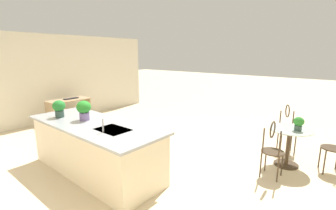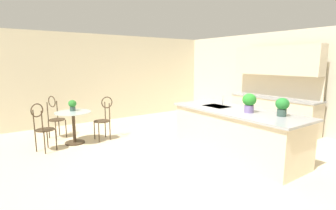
{
  "view_description": "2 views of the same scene",
  "coord_description": "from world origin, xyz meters",
  "px_view_note": "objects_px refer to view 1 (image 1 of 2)",
  "views": [
    {
      "loc": [
        -3.27,
        3.07,
        2.12
      ],
      "look_at": [
        -0.68,
        -0.03,
        1.24
      ],
      "focal_mm": 25.3,
      "sensor_mm": 36.0,
      "label": 1
    },
    {
      "loc": [
        3.65,
        -3.18,
        1.88
      ],
      "look_at": [
        -0.66,
        -0.15,
        0.98
      ],
      "focal_mm": 27.57,
      "sensor_mm": 36.0,
      "label": 2
    }
  ],
  "objects_px": {
    "bistro_table": "(288,143)",
    "keyboard": "(71,98)",
    "chair_near_window": "(272,147)",
    "chair_by_island": "(287,127)",
    "writing_desk": "(69,107)",
    "potted_plant_counter_far": "(59,108)",
    "potted_plant_counter_near": "(84,109)",
    "potted_plant_on_table": "(299,123)"
  },
  "relations": [
    {
      "from": "potted_plant_counter_near",
      "to": "potted_plant_counter_far",
      "type": "height_order",
      "value": "potted_plant_counter_near"
    },
    {
      "from": "potted_plant_counter_far",
      "to": "potted_plant_counter_near",
      "type": "bearing_deg",
      "value": -160.47
    },
    {
      "from": "bistro_table",
      "to": "potted_plant_counter_far",
      "type": "height_order",
      "value": "potted_plant_counter_far"
    },
    {
      "from": "chair_near_window",
      "to": "keyboard",
      "type": "bearing_deg",
      "value": 4.14
    },
    {
      "from": "keyboard",
      "to": "potted_plant_counter_near",
      "type": "height_order",
      "value": "potted_plant_counter_near"
    },
    {
      "from": "chair_by_island",
      "to": "writing_desk",
      "type": "xyz_separation_m",
      "value": [
        5.76,
        1.9,
        -0.06
      ]
    },
    {
      "from": "chair_near_window",
      "to": "potted_plant_on_table",
      "type": "height_order",
      "value": "chair_near_window"
    },
    {
      "from": "potted_plant_counter_near",
      "to": "potted_plant_counter_far",
      "type": "bearing_deg",
      "value": 19.53
    },
    {
      "from": "chair_by_island",
      "to": "keyboard",
      "type": "relative_size",
      "value": 2.37
    },
    {
      "from": "chair_near_window",
      "to": "chair_by_island",
      "type": "relative_size",
      "value": 1.0
    },
    {
      "from": "chair_by_island",
      "to": "potted_plant_on_table",
      "type": "relative_size",
      "value": 4.06
    },
    {
      "from": "potted_plant_counter_far",
      "to": "chair_near_window",
      "type": "bearing_deg",
      "value": -149.44
    },
    {
      "from": "chair_near_window",
      "to": "writing_desk",
      "type": "relative_size",
      "value": 0.87
    },
    {
      "from": "chair_near_window",
      "to": "writing_desk",
      "type": "xyz_separation_m",
      "value": [
        5.86,
        0.53,
        -0.06
      ]
    },
    {
      "from": "bistro_table",
      "to": "chair_by_island",
      "type": "relative_size",
      "value": 0.77
    },
    {
      "from": "bistro_table",
      "to": "potted_plant_counter_far",
      "type": "xyz_separation_m",
      "value": [
        3.46,
        2.67,
        0.66
      ]
    },
    {
      "from": "keyboard",
      "to": "potted_plant_on_table",
      "type": "xyz_separation_m",
      "value": [
        -6.12,
        -1.08,
        0.13
      ]
    },
    {
      "from": "potted_plant_on_table",
      "to": "chair_near_window",
      "type": "bearing_deg",
      "value": 70.44
    },
    {
      "from": "chair_near_window",
      "to": "keyboard",
      "type": "height_order",
      "value": "chair_near_window"
    },
    {
      "from": "keyboard",
      "to": "potted_plant_on_table",
      "type": "distance_m",
      "value": 6.21
    },
    {
      "from": "bistro_table",
      "to": "keyboard",
      "type": "height_order",
      "value": "keyboard"
    },
    {
      "from": "potted_plant_counter_far",
      "to": "bistro_table",
      "type": "bearing_deg",
      "value": -142.3
    },
    {
      "from": "chair_by_island",
      "to": "potted_plant_on_table",
      "type": "bearing_deg",
      "value": 115.23
    },
    {
      "from": "bistro_table",
      "to": "chair_by_island",
      "type": "height_order",
      "value": "chair_by_island"
    },
    {
      "from": "bistro_table",
      "to": "potted_plant_on_table",
      "type": "distance_m",
      "value": 0.46
    },
    {
      "from": "chair_near_window",
      "to": "chair_by_island",
      "type": "bearing_deg",
      "value": -85.65
    },
    {
      "from": "chair_by_island",
      "to": "potted_plant_counter_far",
      "type": "relative_size",
      "value": 3.18
    },
    {
      "from": "chair_by_island",
      "to": "potted_plant_counter_far",
      "type": "height_order",
      "value": "potted_plant_counter_far"
    },
    {
      "from": "writing_desk",
      "to": "keyboard",
      "type": "xyz_separation_m",
      "value": [
        0.02,
        -0.1,
        0.25
      ]
    },
    {
      "from": "bistro_table",
      "to": "chair_near_window",
      "type": "xyz_separation_m",
      "value": [
        0.1,
        0.69,
        0.13
      ]
    },
    {
      "from": "writing_desk",
      "to": "potted_plant_counter_near",
      "type": "relative_size",
      "value": 3.31
    },
    {
      "from": "chair_near_window",
      "to": "keyboard",
      "type": "relative_size",
      "value": 2.37
    },
    {
      "from": "bistro_table",
      "to": "potted_plant_counter_near",
      "type": "bearing_deg",
      "value": 40.42
    },
    {
      "from": "keyboard",
      "to": "potted_plant_counter_far",
      "type": "xyz_separation_m",
      "value": [
        -2.52,
        1.56,
        0.35
      ]
    },
    {
      "from": "keyboard",
      "to": "bistro_table",
      "type": "bearing_deg",
      "value": -169.46
    },
    {
      "from": "potted_plant_on_table",
      "to": "potted_plant_counter_far",
      "type": "height_order",
      "value": "potted_plant_counter_far"
    },
    {
      "from": "potted_plant_counter_near",
      "to": "keyboard",
      "type": "bearing_deg",
      "value": -23.97
    },
    {
      "from": "chair_by_island",
      "to": "keyboard",
      "type": "bearing_deg",
      "value": 17.28
    },
    {
      "from": "potted_plant_counter_far",
      "to": "potted_plant_on_table",
      "type": "bearing_deg",
      "value": -143.69
    },
    {
      "from": "chair_near_window",
      "to": "potted_plant_counter_far",
      "type": "distance_m",
      "value": 3.94
    },
    {
      "from": "chair_near_window",
      "to": "potted_plant_on_table",
      "type": "bearing_deg",
      "value": -109.56
    },
    {
      "from": "bistro_table",
      "to": "potted_plant_counter_near",
      "type": "height_order",
      "value": "potted_plant_counter_near"
    }
  ]
}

